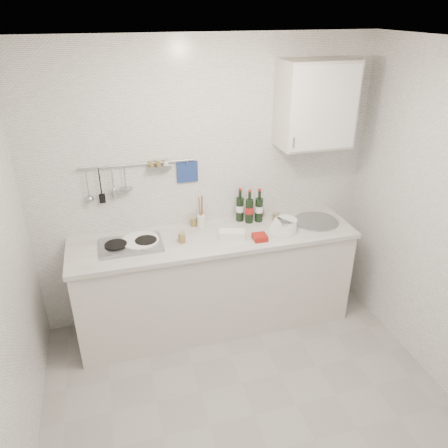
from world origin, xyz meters
name	(u,v)px	position (x,y,z in m)	size (l,w,h in m)	color
floor	(254,415)	(0.00, 0.00, 0.00)	(3.00, 3.00, 0.00)	gray
ceiling	(270,48)	(0.00, 0.00, 2.50)	(3.00, 3.00, 0.00)	silver
back_wall	(206,187)	(0.00, 1.40, 1.25)	(3.00, 0.02, 2.50)	silver
counter	(216,283)	(0.01, 1.10, 0.43)	(2.44, 0.64, 0.96)	beige
wall_rail	(135,176)	(-0.60, 1.37, 1.43)	(0.98, 0.09, 0.34)	#93969B
wall_cabinet	(316,104)	(0.90, 1.22, 1.95)	(0.60, 0.38, 0.70)	beige
plate_stack_hob	(140,242)	(-0.63, 1.12, 0.94)	(0.33, 0.32, 0.04)	#465E9F
plate_stack_sink	(284,226)	(0.60, 1.02, 0.97)	(0.26, 0.24, 0.11)	white
wine_bottles	(249,206)	(0.37, 1.28, 1.07)	(0.23, 0.13, 0.31)	black
butter_dish	(232,234)	(0.13, 1.03, 0.95)	(0.21, 0.11, 0.06)	white
strawberry_punnet	(260,237)	(0.35, 0.92, 0.94)	(0.11, 0.11, 0.05)	#AB2313
utensil_crock	(201,220)	(-0.07, 1.29, 0.99)	(0.07, 0.07, 0.30)	white
jar_a	(194,221)	(-0.13, 1.33, 0.96)	(0.06, 0.06, 0.09)	olive
jar_b	(261,212)	(0.51, 1.35, 0.96)	(0.06, 0.06, 0.08)	olive
jar_c	(276,217)	(0.61, 1.22, 0.96)	(0.07, 0.07, 0.08)	olive
jar_d	(182,237)	(-0.29, 1.06, 0.97)	(0.06, 0.06, 0.09)	olive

